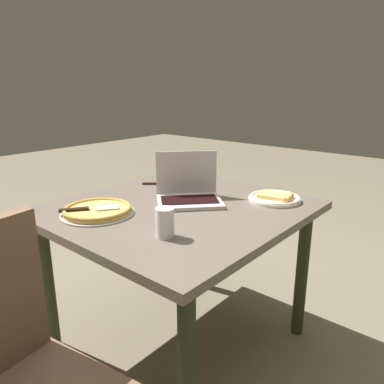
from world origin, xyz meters
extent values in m
plane|color=#726751|center=(0.00, 0.00, 0.00)|extent=(12.00, 12.00, 0.00)
cube|color=#60554A|center=(0.00, 0.00, 0.71)|extent=(1.05, 1.10, 0.04)
cylinder|color=#2B341C|center=(-0.45, -0.45, 0.35)|extent=(0.06, 0.06, 0.69)
cylinder|color=#2B341C|center=(0.45, -0.45, 0.35)|extent=(0.06, 0.06, 0.69)
cylinder|color=#2B341C|center=(-0.45, 0.45, 0.35)|extent=(0.06, 0.06, 0.69)
cylinder|color=#2B341C|center=(0.45, 0.45, 0.35)|extent=(0.06, 0.06, 0.69)
cube|color=beige|center=(0.02, 0.07, 0.74)|extent=(0.38, 0.38, 0.02)
cube|color=black|center=(0.02, 0.07, 0.75)|extent=(0.29, 0.30, 0.00)
cube|color=beige|center=(-0.07, 0.15, 0.85)|extent=(0.21, 0.23, 0.21)
cube|color=#83B2E5|center=(-0.07, 0.15, 0.85)|extent=(0.19, 0.20, 0.19)
cylinder|color=white|center=(0.30, 0.37, 0.73)|extent=(0.25, 0.25, 0.01)
torus|color=silver|center=(0.30, 0.37, 0.74)|extent=(0.25, 0.25, 0.01)
cube|color=#EACB62|center=(0.30, 0.37, 0.75)|extent=(0.16, 0.13, 0.02)
cube|color=#D38E44|center=(0.37, 0.39, 0.75)|extent=(0.04, 0.12, 0.03)
cylinder|color=#A6A5A5|center=(-0.19, -0.31, 0.73)|extent=(0.32, 0.32, 0.01)
cylinder|color=#EDB152|center=(-0.19, -0.31, 0.74)|extent=(0.29, 0.29, 0.02)
torus|color=#B58E3E|center=(-0.19, -0.31, 0.75)|extent=(0.30, 0.30, 0.02)
cube|color=#B3B3AE|center=(-0.17, -0.27, 0.75)|extent=(0.11, 0.12, 0.00)
cube|color=black|center=(-0.25, -0.39, 0.76)|extent=(0.09, 0.12, 0.01)
cube|color=#C0B1C5|center=(-0.31, 0.25, 0.73)|extent=(0.14, 0.13, 0.00)
cube|color=black|center=(-0.38, 0.19, 0.73)|extent=(0.09, 0.08, 0.01)
cylinder|color=white|center=(0.21, -0.30, 0.78)|extent=(0.07, 0.07, 0.11)
cylinder|color=#40271F|center=(0.21, -0.30, 0.81)|extent=(0.06, 0.06, 0.01)
camera|label=1|loc=(1.11, -1.20, 1.27)|focal=34.37mm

